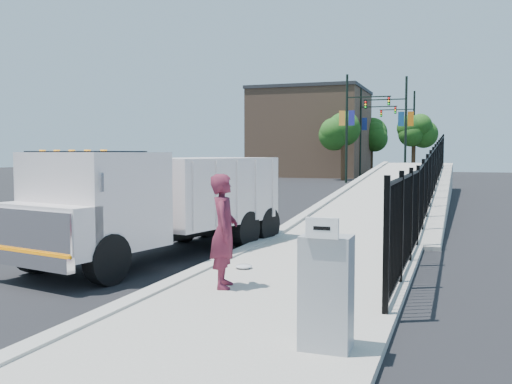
% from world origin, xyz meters
% --- Properties ---
extents(ground, '(120.00, 120.00, 0.00)m').
position_xyz_m(ground, '(0.00, 0.00, 0.00)').
color(ground, black).
rests_on(ground, ground).
extents(sidewalk, '(3.55, 12.00, 0.12)m').
position_xyz_m(sidewalk, '(1.93, -2.00, 0.06)').
color(sidewalk, '#9E998E').
rests_on(sidewalk, ground).
extents(curb, '(0.30, 12.00, 0.16)m').
position_xyz_m(curb, '(0.00, -2.00, 0.08)').
color(curb, '#ADAAA3').
rests_on(curb, ground).
extents(ramp, '(3.95, 24.06, 3.19)m').
position_xyz_m(ramp, '(2.12, 16.00, 0.00)').
color(ramp, '#9E998E').
rests_on(ramp, ground).
extents(iron_fence, '(0.10, 28.00, 1.80)m').
position_xyz_m(iron_fence, '(3.55, 12.00, 0.90)').
color(iron_fence, black).
rests_on(iron_fence, ground).
extents(truck, '(3.51, 7.06, 2.32)m').
position_xyz_m(truck, '(-1.62, 1.08, 1.30)').
color(truck, black).
rests_on(truck, ground).
extents(worker, '(0.61, 0.76, 1.81)m').
position_xyz_m(worker, '(0.94, -1.34, 1.03)').
color(worker, maroon).
rests_on(worker, sidewalk).
extents(utility_cabinet, '(0.55, 0.40, 1.25)m').
position_xyz_m(utility_cabinet, '(3.10, -3.60, 0.75)').
color(utility_cabinet, gray).
rests_on(utility_cabinet, sidewalk).
extents(arrow_sign, '(0.35, 0.04, 0.22)m').
position_xyz_m(arrow_sign, '(3.10, -3.82, 1.48)').
color(arrow_sign, white).
rests_on(arrow_sign, utility_cabinet).
extents(debris, '(0.32, 0.32, 0.08)m').
position_xyz_m(debris, '(0.72, 0.13, 0.16)').
color(debris, silver).
rests_on(debris, sidewalk).
extents(light_pole_0, '(3.78, 0.22, 8.00)m').
position_xyz_m(light_pole_0, '(-3.16, 32.65, 4.36)').
color(light_pole_0, black).
rests_on(light_pole_0, ground).
extents(light_pole_1, '(3.78, 0.22, 8.00)m').
position_xyz_m(light_pole_1, '(0.27, 35.17, 4.36)').
color(light_pole_1, black).
rests_on(light_pole_1, ground).
extents(light_pole_2, '(3.77, 0.22, 8.00)m').
position_xyz_m(light_pole_2, '(-3.65, 41.97, 4.36)').
color(light_pole_2, black).
rests_on(light_pole_2, ground).
extents(light_pole_3, '(3.78, 0.22, 8.00)m').
position_xyz_m(light_pole_3, '(0.08, 46.08, 4.36)').
color(light_pole_3, black).
rests_on(light_pole_3, ground).
extents(tree_0, '(2.81, 2.81, 5.41)m').
position_xyz_m(tree_0, '(-4.34, 35.97, 3.96)').
color(tree_0, '#382314').
rests_on(tree_0, ground).
extents(tree_1, '(2.22, 2.22, 5.11)m').
position_xyz_m(tree_1, '(0.77, 40.89, 3.91)').
color(tree_1, '#382314').
rests_on(tree_1, ground).
extents(tree_2, '(3.19, 3.19, 5.59)m').
position_xyz_m(tree_2, '(-4.02, 49.48, 3.97)').
color(tree_2, '#382314').
rests_on(tree_2, ground).
extents(building, '(10.00, 10.00, 8.00)m').
position_xyz_m(building, '(-9.00, 44.00, 4.00)').
color(building, '#8C664C').
rests_on(building, ground).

